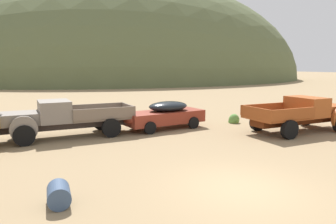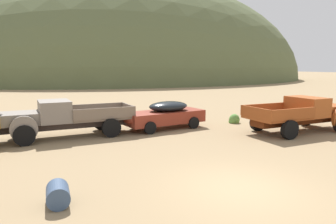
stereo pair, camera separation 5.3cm
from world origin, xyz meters
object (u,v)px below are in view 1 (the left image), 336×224
object	(u,v)px
car_rust_red	(162,115)
truck_oxide_orange	(305,113)
truck_primer_gray	(57,118)
oil_drum_by_truck	(59,194)

from	to	relation	value
car_rust_red	truck_oxide_orange	distance (m)	7.96
truck_primer_gray	truck_oxide_orange	bearing A→B (deg)	161.70
car_rust_red	truck_oxide_orange	bearing A→B (deg)	143.89
truck_primer_gray	truck_oxide_orange	distance (m)	13.29
truck_oxide_orange	oil_drum_by_truck	size ratio (longest dim) A/B	7.18
car_rust_red	oil_drum_by_truck	size ratio (longest dim) A/B	5.87
truck_oxide_orange	car_rust_red	bearing A→B (deg)	150.70
truck_oxide_orange	oil_drum_by_truck	distance (m)	14.11
truck_primer_gray	oil_drum_by_truck	distance (m)	8.21
oil_drum_by_truck	truck_primer_gray	bearing A→B (deg)	85.92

